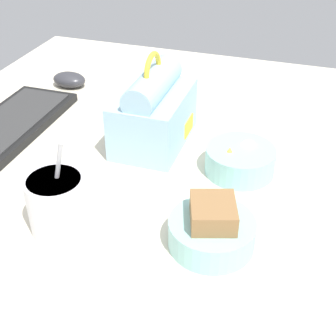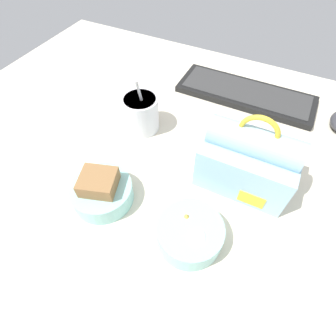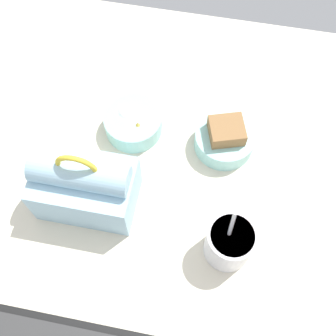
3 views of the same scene
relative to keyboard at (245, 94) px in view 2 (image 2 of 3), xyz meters
The scene contains 6 objects.
desk_surface 35.04cm from the keyboard, 105.72° to the right, with size 140.00×110.00×2.00cm.
keyboard is the anchor object (origin of this frame).
lunch_bag 32.95cm from the keyboard, 75.50° to the right, with size 19.72×12.92×19.38cm.
soup_cup 34.05cm from the keyboard, 129.71° to the right, with size 9.33×9.33×15.96cm.
bento_bowl_sandwich 52.97cm from the keyboard, 109.69° to the right, with size 13.26×13.26×7.97cm.
bento_bowl_snacks 50.23cm from the keyboard, 86.64° to the right, with size 12.97×12.97×5.97cm.
Camera 2 is at (18.08, -37.36, 52.28)cm, focal length 28.00 mm.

